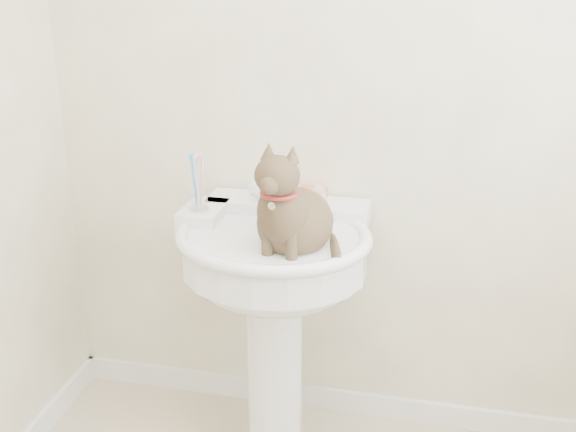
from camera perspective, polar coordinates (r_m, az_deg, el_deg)
The scene contains 7 objects.
wall_back at distance 2.39m, azimuth 6.08°, elevation 9.87°, with size 2.20×0.00×2.50m, color #F0EAC0, non-canonical shape.
baseboard_back at distance 2.87m, azimuth 5.10°, elevation -14.44°, with size 2.20×0.02×0.09m, color white.
pedestal_sink at distance 2.34m, azimuth -1.15°, elevation -4.78°, with size 0.64×0.63×0.88m.
faucet at distance 2.39m, azimuth -0.22°, elevation 1.85°, with size 0.28×0.12×0.14m.
soap_bar at distance 2.47m, azimuth 1.96°, elevation 1.80°, with size 0.09×0.06×0.03m, color #E35129.
toothbrush_cup at distance 2.35m, azimuth -7.09°, elevation 1.55°, with size 0.07×0.07×0.18m.
cat at distance 2.15m, azimuth 0.32°, elevation 0.00°, with size 0.25×0.32×0.47m.
Camera 1 is at (0.27, -1.22, 1.72)m, focal length 45.00 mm.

